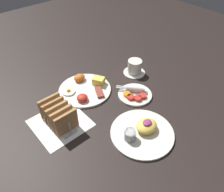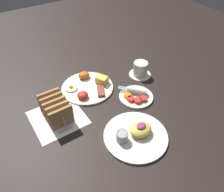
{
  "view_description": "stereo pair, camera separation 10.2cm",
  "coord_description": "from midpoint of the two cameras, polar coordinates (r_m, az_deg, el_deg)",
  "views": [
    {
      "loc": [
        -0.42,
        -0.52,
        0.71
      ],
      "look_at": [
        0.08,
        0.05,
        0.03
      ],
      "focal_mm": 35.0,
      "sensor_mm": 36.0,
      "label": 1
    },
    {
      "loc": [
        -0.34,
        -0.58,
        0.71
      ],
      "look_at": [
        0.08,
        0.05,
        0.03
      ],
      "focal_mm": 35.0,
      "sensor_mm": 36.0,
      "label": 2
    }
  ],
  "objects": [
    {
      "name": "ground_plane",
      "position": [
        0.98,
        -4.58,
        -5.23
      ],
      "size": [
        3.0,
        3.0,
        0.0
      ],
      "primitive_type": "plane",
      "color": "black"
    },
    {
      "name": "napkin_flat",
      "position": [
        0.98,
        -16.3,
        -6.89
      ],
      "size": [
        0.22,
        0.22,
        0.0
      ],
      "color": "white",
      "rests_on": "ground_plane"
    },
    {
      "name": "plate_breakfast",
      "position": [
        1.11,
        -9.67,
        1.84
      ],
      "size": [
        0.26,
        0.26,
        0.05
      ],
      "color": "silver",
      "rests_on": "ground_plane"
    },
    {
      "name": "plate_condiments",
      "position": [
        1.06,
        3.28,
        0.5
      ],
      "size": [
        0.17,
        0.18,
        0.04
      ],
      "color": "silver",
      "rests_on": "ground_plane"
    },
    {
      "name": "plate_foreground",
      "position": [
        0.9,
        4.63,
        -9.32
      ],
      "size": [
        0.26,
        0.26,
        0.06
      ],
      "color": "silver",
      "rests_on": "ground_plane"
    },
    {
      "name": "toast_rack",
      "position": [
        0.94,
        -16.87,
        -4.86
      ],
      "size": [
        0.1,
        0.18,
        0.1
      ],
      "color": "#B7B7BC",
      "rests_on": "ground_plane"
    },
    {
      "name": "coffee_cup",
      "position": [
        1.2,
        3.49,
        7.38
      ],
      "size": [
        0.12,
        0.12,
        0.08
      ],
      "color": "silver",
      "rests_on": "ground_plane"
    }
  ]
}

